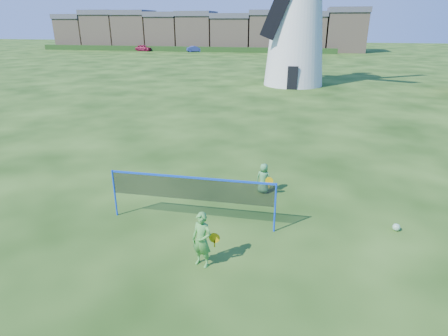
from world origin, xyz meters
TOP-DOWN VIEW (x-y plane):
  - ground at (0.00, 0.00)m, footprint 220.00×220.00m
  - windmill at (1.69, 27.15)m, footprint 13.36×5.63m
  - badminton_net at (-0.60, -0.48)m, footprint 5.05×0.05m
  - player_girl at (0.24, -2.47)m, footprint 0.73×0.51m
  - player_boy at (1.32, 2.14)m, footprint 0.66×0.47m
  - play_ball at (5.46, 0.28)m, footprint 0.22×0.22m
  - terraced_houses at (-18.57, 72.00)m, footprint 66.68×8.40m
  - hedge at (-22.00, 66.00)m, footprint 62.00×0.80m
  - car_left at (-30.03, 65.78)m, footprint 4.00×2.43m
  - car_right at (-18.92, 65.79)m, footprint 3.66×2.42m

SIDE VIEW (x-z plane):
  - ground at x=0.00m, z-range 0.00..0.00m
  - play_ball at x=5.46m, z-range 0.00..0.22m
  - hedge at x=-22.00m, z-range 0.00..1.00m
  - player_boy at x=1.32m, z-range 0.00..1.10m
  - car_right at x=-18.92m, z-range 0.00..1.14m
  - car_left at x=-30.03m, z-range 0.00..1.27m
  - player_girl at x=0.24m, z-range 0.00..1.48m
  - badminton_net at x=-0.60m, z-range 0.36..1.91m
  - terraced_houses at x=-18.57m, z-range -0.24..8.12m
  - windmill at x=1.69m, z-range -2.85..14.69m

